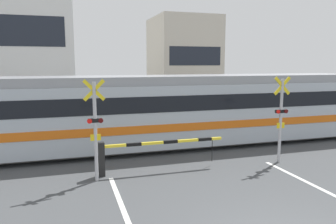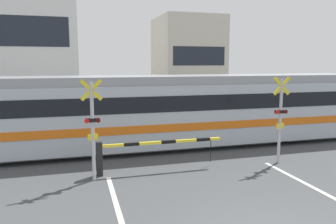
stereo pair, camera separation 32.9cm
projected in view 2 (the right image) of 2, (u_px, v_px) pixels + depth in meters
rail_track_near at (171, 150)px, 14.02m from camera, size 50.00×0.10×0.08m
rail_track_far at (163, 142)px, 15.39m from camera, size 50.00×0.10×0.08m
commuter_train at (152, 110)px, 14.28m from camera, size 20.29×2.90×3.17m
crossing_barrier_near at (135, 150)px, 11.09m from camera, size 4.41×0.20×1.15m
crossing_barrier_far at (189, 118)px, 17.66m from camera, size 4.41×0.20×1.15m
crossing_signal_left at (93, 125)px, 10.21m from camera, size 0.68×0.15×3.22m
crossing_signal_right at (280, 116)px, 12.03m from camera, size 0.68×0.15×3.22m
pedestrian at (161, 106)px, 21.16m from camera, size 0.38×0.22×1.69m
building_left_of_street at (28, 41)px, 26.54m from camera, size 7.72×6.25×10.93m
building_right_of_street at (187, 61)px, 30.44m from camera, size 5.47×6.25×7.85m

